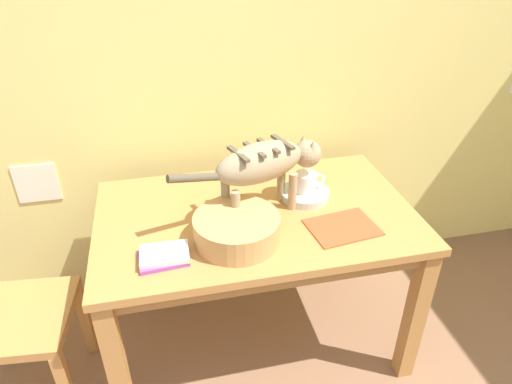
# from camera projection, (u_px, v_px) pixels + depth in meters

# --- Properties ---
(wall_rear) EXTENTS (5.14, 0.11, 2.50)m
(wall_rear) POSITION_uv_depth(u_px,v_px,m) (228.00, 57.00, 2.14)
(wall_rear) COLOR #EDDD7C
(wall_rear) RESTS_ON ground_plane
(dining_table) EXTENTS (1.33, 0.81, 0.74)m
(dining_table) POSITION_uv_depth(u_px,v_px,m) (256.00, 230.00, 1.98)
(dining_table) COLOR #B17A3F
(dining_table) RESTS_ON ground_plane
(cat) EXTENTS (0.65, 0.28, 0.32)m
(cat) POSITION_uv_depth(u_px,v_px,m) (266.00, 164.00, 1.83)
(cat) COLOR #998763
(cat) RESTS_ON dining_table
(saucer_bowl) EXTENTS (0.22, 0.22, 0.03)m
(saucer_bowl) POSITION_uv_depth(u_px,v_px,m) (305.00, 194.00, 2.03)
(saucer_bowl) COLOR #AEB9AF
(saucer_bowl) RESTS_ON dining_table
(coffee_mug) EXTENTS (0.14, 0.09, 0.09)m
(coffee_mug) POSITION_uv_depth(u_px,v_px,m) (306.00, 182.00, 2.00)
(coffee_mug) COLOR white
(coffee_mug) RESTS_ON saucer_bowl
(magazine) EXTENTS (0.29, 0.24, 0.01)m
(magazine) POSITION_uv_depth(u_px,v_px,m) (343.00, 227.00, 1.84)
(magazine) COLOR #E54926
(magazine) RESTS_ON dining_table
(book_stack) EXTENTS (0.19, 0.14, 0.03)m
(book_stack) POSITION_uv_depth(u_px,v_px,m) (164.00, 256.00, 1.66)
(book_stack) COLOR #92459A
(book_stack) RESTS_ON dining_table
(wicker_basket) EXTENTS (0.33, 0.33, 0.11)m
(wicker_basket) POSITION_uv_depth(u_px,v_px,m) (237.00, 228.00, 1.74)
(wicker_basket) COLOR tan
(wicker_basket) RESTS_ON dining_table
(wooden_chair_near) EXTENTS (0.46, 0.46, 0.93)m
(wooden_chair_near) POSITION_uv_depth(u_px,v_px,m) (4.00, 315.00, 1.83)
(wooden_chair_near) COLOR #B57C3F
(wooden_chair_near) RESTS_ON ground_plane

